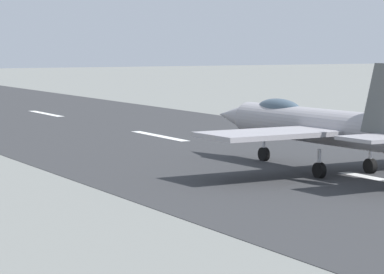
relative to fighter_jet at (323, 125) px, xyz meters
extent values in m
cube|color=white|center=(20.42, -0.73, -2.34)|extent=(8.00, 0.70, 0.00)
cube|color=white|center=(44.19, -0.73, -2.34)|extent=(8.00, 0.70, 0.00)
cylinder|color=#9A979C|center=(0.04, 0.00, -0.07)|extent=(13.28, 2.52, 1.78)
cone|color=#9A979C|center=(8.15, 0.46, -0.07)|extent=(3.13, 1.68, 1.51)
ellipsoid|color=#3F5160|center=(3.76, 0.21, 0.60)|extent=(3.66, 1.30, 1.10)
cube|color=#9A979C|center=(-1.19, 4.03, -0.17)|extent=(3.75, 6.58, 0.24)
cube|color=#9A979C|center=(-6.85, 2.02, 0.03)|extent=(2.55, 2.93, 0.16)
cylinder|color=silver|center=(5.11, 0.29, -1.66)|extent=(0.18, 0.18, 1.40)
cylinder|color=black|center=(5.11, 0.29, -1.98)|extent=(0.78, 0.34, 0.76)
cylinder|color=silver|center=(-1.84, 1.50, -1.66)|extent=(0.18, 0.18, 1.40)
cylinder|color=black|center=(-1.84, 1.50, -1.98)|extent=(0.78, 0.34, 0.76)
cylinder|color=silver|center=(-1.67, -1.70, -1.66)|extent=(0.18, 0.18, 1.40)
cylinder|color=black|center=(-1.67, -1.70, -1.98)|extent=(0.78, 0.34, 0.76)
cube|color=#1E2338|center=(18.03, -8.75, -1.90)|extent=(0.24, 0.36, 0.92)
cube|color=yellow|center=(18.03, -8.75, -1.22)|extent=(0.46, 0.32, 0.63)
sphere|color=tan|center=(18.03, -8.75, -0.74)|extent=(0.22, 0.22, 0.22)
cylinder|color=yellow|center=(18.32, -8.72, -1.26)|extent=(0.10, 0.10, 0.59)
cylinder|color=yellow|center=(17.73, -8.77, -1.26)|extent=(0.10, 0.10, 0.59)
camera|label=1|loc=(-39.83, 28.34, 4.16)|focal=90.77mm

